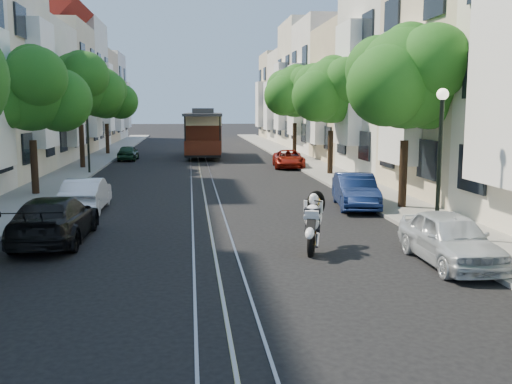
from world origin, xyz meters
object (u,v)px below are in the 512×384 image
object	(u,v)px
tree_e_b	(408,80)
cable_car	(204,131)
tree_w_d	(106,97)
parked_car_e_near	(450,238)
tree_w_b	(31,92)
lamp_east	(440,141)
lamp_west	(87,124)
parked_car_w_mid	(87,194)
tree_e_c	(333,92)
parked_car_w_far	(128,153)
tree_w_c	(80,86)
parked_car_e_mid	(355,191)
sportbike_rider	(313,219)
parked_car_w_near	(55,219)
tree_e_d	(296,93)
parked_car_e_far	(289,159)

from	to	relation	value
tree_e_b	cable_car	world-z (taller)	tree_e_b
tree_w_d	parked_car_e_near	bearing A→B (deg)	-69.62
tree_w_b	tree_w_d	xyz separation A→B (m)	(0.00, 22.00, 0.20)
tree_w_d	lamp_east	world-z (taller)	tree_w_d
lamp_west	parked_car_w_mid	distance (m)	12.18
tree_e_b	cable_car	size ratio (longest dim) A/B	0.74
lamp_east	lamp_west	bearing A→B (deg)	124.99
tree_e_c	parked_car_w_far	bearing A→B (deg)	138.80
tree_w_b	tree_w_d	bearing A→B (deg)	90.00
lamp_west	parked_car_w_far	bearing A→B (deg)	81.78
lamp_east	cable_car	xyz separation A→B (m)	(-5.81, 29.02, -0.83)
tree_w_c	cable_car	size ratio (longest dim) A/B	0.79
tree_w_b	parked_car_w_far	bearing A→B (deg)	82.86
parked_car_e_near	parked_car_w_mid	world-z (taller)	parked_car_e_near
tree_w_c	parked_car_e_mid	xyz separation A→B (m)	(12.74, -15.33, -4.42)
tree_w_c	sportbike_rider	bearing A→B (deg)	-65.85
parked_car_e_mid	parked_car_w_near	bearing A→B (deg)	-147.99
lamp_west	parked_car_e_near	size ratio (longest dim) A/B	1.12
tree_w_d	cable_car	world-z (taller)	tree_w_d
lamp_west	parked_car_e_mid	xyz separation A→B (m)	(11.90, -12.36, -2.20)
tree_e_b	tree_e_c	xyz separation A→B (m)	(-0.00, 11.00, -0.13)
lamp_east	sportbike_rider	bearing A→B (deg)	-169.24
tree_e_b	tree_e_d	distance (m)	22.00
parked_car_w_far	tree_w_c	bearing A→B (deg)	71.27
cable_car	parked_car_w_mid	size ratio (longest dim) A/B	2.42
parked_car_e_near	parked_car_e_mid	distance (m)	7.96
parked_car_w_far	tree_e_c	bearing A→B (deg)	140.09
parked_car_w_mid	parked_car_w_far	bearing A→B (deg)	-87.73
tree_w_d	cable_car	size ratio (longest dim) A/B	0.73
tree_e_c	tree_w_b	xyz separation A→B (m)	(-14.40, -6.00, -0.20)
parked_car_e_far	parked_car_w_near	size ratio (longest dim) A/B	0.89
tree_w_c	lamp_west	world-z (taller)	tree_w_c
parked_car_e_mid	parked_car_e_far	xyz separation A→B (m)	(0.00, 14.72, -0.08)
lamp_west	parked_car_w_mid	world-z (taller)	lamp_west
tree_e_b	parked_car_w_mid	xyz separation A→B (m)	(-11.66, 1.20, -4.12)
parked_car_w_near	parked_car_w_mid	bearing A→B (deg)	-88.91
tree_e_c	lamp_east	size ratio (longest dim) A/B	1.57
parked_car_w_far	tree_e_b	bearing A→B (deg)	120.76
sportbike_rider	tree_w_b	bearing A→B (deg)	149.66
cable_car	parked_car_e_near	size ratio (longest dim) A/B	2.41
tree_e_c	tree_w_d	bearing A→B (deg)	131.99
lamp_east	parked_car_e_near	xyz separation A→B (m)	(-0.70, -2.32, -2.21)
lamp_west	parked_car_w_near	xyz separation A→B (m)	(1.90, -16.87, -2.19)
tree_e_c	tree_w_c	distance (m)	15.25
tree_e_d	tree_w_b	size ratio (longest dim) A/B	1.09
tree_e_d	cable_car	size ratio (longest dim) A/B	0.76
lamp_east	sportbike_rider	world-z (taller)	lamp_east
parked_car_e_far	parked_car_w_mid	world-z (taller)	parked_car_w_mid
tree_w_c	parked_car_e_mid	distance (m)	20.42
tree_w_d	parked_car_w_far	bearing A→B (deg)	-68.12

